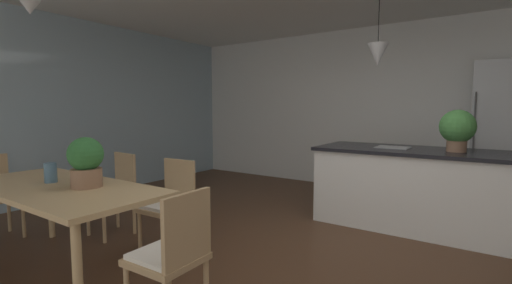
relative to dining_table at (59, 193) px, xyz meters
name	(u,v)px	position (x,y,z in m)	size (l,w,h in m)	color
ground_plane	(318,268)	(1.73, 1.30, -0.68)	(10.00, 8.40, 0.04)	#4C301E
wall_back_kitchen	(406,109)	(1.73, 4.56, 0.69)	(10.00, 0.12, 2.70)	white
window_wall_left_glazing	(66,109)	(-2.33, 1.30, 0.69)	(0.06, 8.40, 2.70)	#9EB7C6
dining_table	(59,193)	(0.00, 0.00, 0.00)	(1.95, 0.85, 0.73)	tan
chair_far_left	(115,191)	(-0.44, 0.80, -0.19)	(0.43, 0.43, 0.87)	tan
chair_kitchen_end	(172,254)	(1.35, 0.00, -0.19)	(0.41, 0.41, 0.87)	tan
chair_far_right	(170,203)	(0.44, 0.80, -0.19)	(0.42, 0.42, 0.87)	tan
kitchen_island	(408,187)	(2.13, 2.86, -0.20)	(2.03, 0.93, 0.91)	white
refrigerator	(500,138)	(2.98, 4.16, 0.32)	(0.65, 0.67, 1.96)	#B2B5B7
pendant_over_table	(29,2)	(-0.01, -0.13, 1.49)	(0.26, 0.26, 0.63)	black
pendant_over_island_main	(378,55)	(1.74, 2.86, 1.33)	(0.24, 0.24, 0.84)	black
potted_plant_on_island	(457,128)	(2.59, 2.86, 0.49)	(0.36, 0.36, 0.45)	#8C664C
potted_plant_on_table	(86,161)	(0.26, 0.10, 0.28)	(0.27, 0.27, 0.40)	#8C664C
vase_on_dining_table	(51,173)	(-0.17, 0.02, 0.15)	(0.10, 0.10, 0.17)	slate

